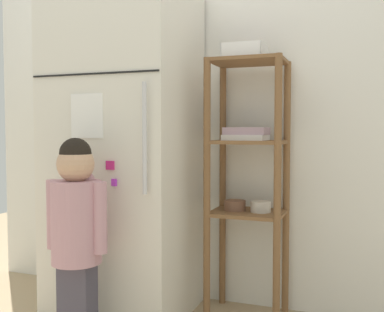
% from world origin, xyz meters
% --- Properties ---
extents(kitchen_wall_back, '(2.60, 0.03, 2.26)m').
position_xyz_m(kitchen_wall_back, '(0.00, 0.35, 1.13)').
color(kitchen_wall_back, silver).
rests_on(kitchen_wall_back, ground).
extents(refrigerator, '(0.70, 0.64, 1.76)m').
position_xyz_m(refrigerator, '(-0.20, 0.02, 0.88)').
color(refrigerator, silver).
rests_on(refrigerator, ground).
extents(child_standing, '(0.31, 0.23, 0.95)m').
position_xyz_m(child_standing, '(-0.19, -0.44, 0.58)').
color(child_standing, '#474351').
rests_on(child_standing, ground).
extents(pantry_shelf_unit, '(0.39, 0.31, 1.35)m').
position_xyz_m(pantry_shelf_unit, '(0.45, 0.16, 0.81)').
color(pantry_shelf_unit, brown).
rests_on(pantry_shelf_unit, ground).
extents(fruit_bin, '(0.21, 0.19, 0.08)m').
position_xyz_m(fruit_bin, '(0.42, 0.16, 1.39)').
color(fruit_bin, white).
rests_on(fruit_bin, pantry_shelf_unit).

